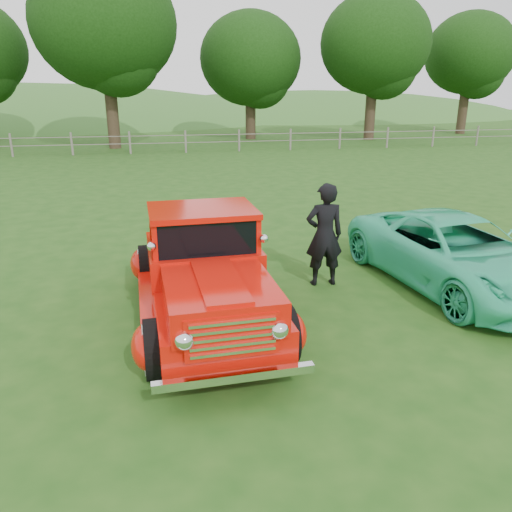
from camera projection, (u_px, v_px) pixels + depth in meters
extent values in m
plane|color=#1D4813|center=(287.00, 333.00, 7.32)|extent=(140.00, 140.00, 0.00)
ellipsoid|color=#2E6023|center=(16.00, 162.00, 59.40)|extent=(84.00, 60.00, 18.00)
ellipsoid|color=#2E6023|center=(312.00, 143.00, 69.88)|extent=(72.00, 52.00, 14.00)
cube|color=#6D675C|center=(186.00, 143.00, 27.57)|extent=(48.00, 0.04, 0.04)
cube|color=#6D675C|center=(185.00, 135.00, 27.45)|extent=(48.00, 0.04, 0.04)
cylinder|color=#302418|center=(112.00, 106.00, 29.01)|extent=(0.70, 0.70, 4.84)
ellipsoid|color=black|center=(104.00, 23.00, 27.60)|extent=(8.00, 8.00, 7.20)
cylinder|color=#302418|center=(251.00, 111.00, 34.59)|extent=(0.70, 0.70, 3.74)
ellipsoid|color=black|center=(250.00, 59.00, 33.50)|extent=(6.80, 6.80, 6.12)
cylinder|color=#302418|center=(371.00, 107.00, 34.12)|extent=(0.70, 0.70, 4.40)
ellipsoid|color=black|center=(375.00, 43.00, 32.84)|extent=(7.20, 7.20, 6.48)
cylinder|color=#302418|center=(463.00, 106.00, 38.63)|extent=(0.70, 0.70, 4.18)
ellipsoid|color=black|center=(470.00, 53.00, 37.42)|extent=(6.60, 6.60, 5.94)
cylinder|color=black|center=(154.00, 349.00, 6.11)|extent=(0.27, 0.77, 0.76)
cylinder|color=black|center=(284.00, 334.00, 6.48)|extent=(0.27, 0.77, 0.76)
cylinder|color=black|center=(146.00, 266.00, 8.97)|extent=(0.27, 0.77, 0.76)
cylinder|color=black|center=(237.00, 259.00, 9.34)|extent=(0.27, 0.77, 0.76)
cube|color=red|center=(204.00, 283.00, 7.66)|extent=(1.73, 4.66, 0.44)
ellipsoid|color=red|center=(148.00, 347.00, 6.09)|extent=(0.44, 0.76, 0.54)
ellipsoid|color=red|center=(289.00, 331.00, 6.49)|extent=(0.44, 0.76, 0.54)
ellipsoid|color=red|center=(142.00, 264.00, 8.94)|extent=(0.44, 0.76, 0.54)
ellipsoid|color=red|center=(240.00, 257.00, 9.34)|extent=(0.44, 0.76, 0.54)
cube|color=red|center=(220.00, 298.00, 6.11)|extent=(1.39, 1.65, 0.42)
cube|color=red|center=(204.00, 259.00, 7.44)|extent=(1.65, 1.41, 0.44)
cube|color=black|center=(202.00, 229.00, 7.29)|extent=(1.49, 1.17, 0.50)
cube|color=red|center=(202.00, 210.00, 7.20)|extent=(1.57, 1.28, 0.08)
cube|color=red|center=(192.00, 235.00, 8.79)|extent=(1.25, 1.99, 0.45)
cube|color=white|center=(233.00, 338.00, 5.40)|extent=(1.07, 0.14, 0.50)
cube|color=white|center=(235.00, 377.00, 5.45)|extent=(1.81, 0.17, 0.10)
cube|color=white|center=(187.00, 246.00, 9.94)|extent=(1.71, 0.17, 0.10)
imported|color=#32CB96|center=(455.00, 253.00, 8.88)|extent=(2.66, 4.80, 1.27)
imported|color=black|center=(324.00, 235.00, 8.88)|extent=(0.70, 0.47, 1.87)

